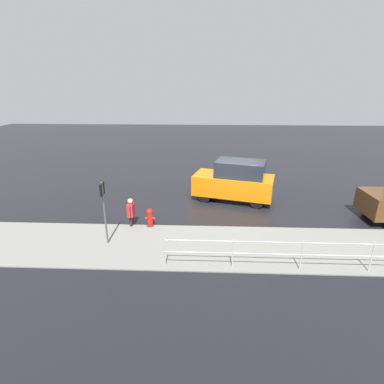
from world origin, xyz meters
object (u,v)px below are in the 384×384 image
Objects in this scene: pedestrian at (131,211)px; moving_hatchback at (235,181)px; sign_post at (104,204)px; fire_hydrant at (150,218)px.

moving_hatchback is at bearing -145.21° from pedestrian.
moving_hatchback is at bearing -137.58° from sign_post.
moving_hatchback is 5.25× the size of fire_hydrant.
moving_hatchback reaches higher than pedestrian.
moving_hatchback is 3.45× the size of pedestrian.
moving_hatchback reaches higher than fire_hydrant.
moving_hatchback is 6.92m from sign_post.
moving_hatchback is 1.75× the size of sign_post.
moving_hatchback is at bearing -139.62° from fire_hydrant.
pedestrian is 0.51× the size of sign_post.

